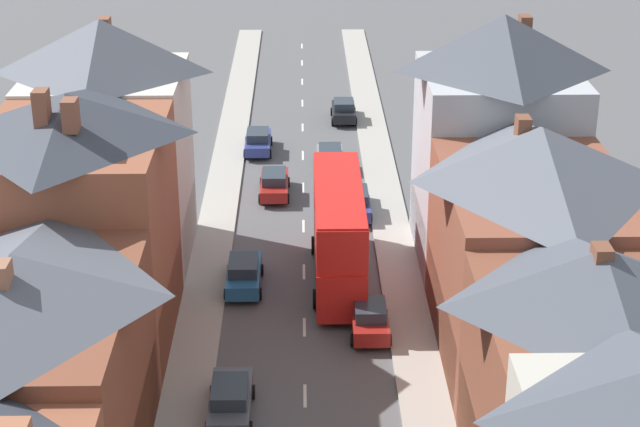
{
  "coord_description": "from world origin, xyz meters",
  "views": [
    {
      "loc": [
        -0.05,
        -15.15,
        25.43
      ],
      "look_at": [
        0.89,
        37.85,
        2.59
      ],
      "focal_mm": 60.0,
      "sensor_mm": 36.0,
      "label": 1
    }
  ],
  "objects_px": {
    "double_decker_bus_lead": "(338,232)",
    "car_parked_left_a": "(330,157)",
    "car_mid_white": "(258,141)",
    "car_near_silver": "(370,319)",
    "car_parked_right_b": "(355,202)",
    "car_parked_right_a": "(230,400)",
    "car_near_blue": "(344,110)",
    "car_parked_left_b": "(274,183)",
    "car_far_grey": "(244,273)"
  },
  "relations": [
    {
      "from": "double_decker_bus_lead",
      "to": "car_parked_left_a",
      "type": "relative_size",
      "value": 2.65
    },
    {
      "from": "car_mid_white",
      "to": "car_parked_left_a",
      "type": "bearing_deg",
      "value": -34.35
    },
    {
      "from": "car_near_silver",
      "to": "car_parked_right_b",
      "type": "bearing_deg",
      "value": 90.0
    },
    {
      "from": "double_decker_bus_lead",
      "to": "car_parked_right_b",
      "type": "xyz_separation_m",
      "value": [
        1.31,
        8.77,
        -2.0
      ]
    },
    {
      "from": "car_parked_right_a",
      "to": "car_parked_right_b",
      "type": "xyz_separation_m",
      "value": [
        6.2,
        21.27,
        -0.01
      ]
    },
    {
      "from": "car_near_blue",
      "to": "car_parked_left_b",
      "type": "height_order",
      "value": "car_near_blue"
    },
    {
      "from": "car_parked_right_a",
      "to": "car_parked_left_b",
      "type": "distance_m",
      "value": 24.4
    },
    {
      "from": "car_mid_white",
      "to": "double_decker_bus_lead",
      "type": "bearing_deg",
      "value": -76.15
    },
    {
      "from": "double_decker_bus_lead",
      "to": "car_near_silver",
      "type": "relative_size",
      "value": 2.83
    },
    {
      "from": "car_parked_left_a",
      "to": "car_parked_right_b",
      "type": "distance_m",
      "value": 7.82
    },
    {
      "from": "car_parked_left_a",
      "to": "car_near_blue",
      "type": "bearing_deg",
      "value": 82.67
    },
    {
      "from": "double_decker_bus_lead",
      "to": "car_near_silver",
      "type": "xyz_separation_m",
      "value": [
        1.31,
        -5.66,
        -1.98
      ]
    },
    {
      "from": "car_parked_left_a",
      "to": "car_parked_right_a",
      "type": "xyz_separation_m",
      "value": [
        -4.9,
        -28.99,
        0.03
      ]
    },
    {
      "from": "car_far_grey",
      "to": "car_parked_right_b",
      "type": "height_order",
      "value": "car_far_grey"
    },
    {
      "from": "car_parked_right_a",
      "to": "car_mid_white",
      "type": "relative_size",
      "value": 1.01
    },
    {
      "from": "car_parked_right_a",
      "to": "car_parked_right_b",
      "type": "distance_m",
      "value": 22.16
    },
    {
      "from": "double_decker_bus_lead",
      "to": "car_parked_right_a",
      "type": "distance_m",
      "value": 13.57
    },
    {
      "from": "car_near_blue",
      "to": "car_mid_white",
      "type": "bearing_deg",
      "value": -132.55
    },
    {
      "from": "double_decker_bus_lead",
      "to": "car_mid_white",
      "type": "height_order",
      "value": "double_decker_bus_lead"
    },
    {
      "from": "car_near_blue",
      "to": "car_parked_left_a",
      "type": "distance_m",
      "value": 10.19
    },
    {
      "from": "double_decker_bus_lead",
      "to": "car_parked_left_b",
      "type": "xyz_separation_m",
      "value": [
        -3.59,
        11.86,
        -2.0
      ]
    },
    {
      "from": "car_near_silver",
      "to": "car_parked_left_b",
      "type": "bearing_deg",
      "value": 105.62
    },
    {
      "from": "car_parked_left_a",
      "to": "car_mid_white",
      "type": "relative_size",
      "value": 0.94
    },
    {
      "from": "car_parked_left_a",
      "to": "car_parked_right_a",
      "type": "relative_size",
      "value": 0.93
    },
    {
      "from": "car_near_silver",
      "to": "car_parked_left_b",
      "type": "xyz_separation_m",
      "value": [
        -4.9,
        17.53,
        -0.02
      ]
    },
    {
      "from": "double_decker_bus_lead",
      "to": "car_near_silver",
      "type": "bearing_deg",
      "value": -76.99
    },
    {
      "from": "car_parked_right_a",
      "to": "car_mid_white",
      "type": "distance_m",
      "value": 32.34
    },
    {
      "from": "car_parked_left_b",
      "to": "car_parked_right_b",
      "type": "height_order",
      "value": "car_parked_right_b"
    },
    {
      "from": "car_near_silver",
      "to": "double_decker_bus_lead",
      "type": "bearing_deg",
      "value": 103.01
    },
    {
      "from": "car_near_blue",
      "to": "car_parked_left_b",
      "type": "bearing_deg",
      "value": -108.41
    },
    {
      "from": "car_parked_right_b",
      "to": "car_far_grey",
      "type": "bearing_deg",
      "value": -123.09
    },
    {
      "from": "car_parked_left_b",
      "to": "car_mid_white",
      "type": "relative_size",
      "value": 1.04
    },
    {
      "from": "car_parked_left_b",
      "to": "car_mid_white",
      "type": "distance_m",
      "value": 8.07
    },
    {
      "from": "car_parked_left_a",
      "to": "car_far_grey",
      "type": "distance_m",
      "value": 17.91
    },
    {
      "from": "car_near_blue",
      "to": "car_parked_left_a",
      "type": "relative_size",
      "value": 0.97
    },
    {
      "from": "car_near_blue",
      "to": "car_parked_right_a",
      "type": "height_order",
      "value": "car_parked_right_a"
    },
    {
      "from": "double_decker_bus_lead",
      "to": "car_far_grey",
      "type": "distance_m",
      "value": 5.33
    },
    {
      "from": "double_decker_bus_lead",
      "to": "car_near_blue",
      "type": "relative_size",
      "value": 2.74
    },
    {
      "from": "car_near_silver",
      "to": "car_parked_right_a",
      "type": "height_order",
      "value": "car_near_silver"
    },
    {
      "from": "car_far_grey",
      "to": "car_parked_right_a",
      "type": "bearing_deg",
      "value": -90.0
    },
    {
      "from": "car_parked_right_b",
      "to": "car_parked_left_b",
      "type": "bearing_deg",
      "value": 147.72
    },
    {
      "from": "car_mid_white",
      "to": "car_near_silver",
      "type": "bearing_deg",
      "value": -76.33
    },
    {
      "from": "car_parked_left_b",
      "to": "car_far_grey",
      "type": "height_order",
      "value": "car_far_grey"
    },
    {
      "from": "car_parked_left_a",
      "to": "car_far_grey",
      "type": "xyz_separation_m",
      "value": [
        -4.9,
        -17.23,
        0.04
      ]
    },
    {
      "from": "car_parked_left_b",
      "to": "car_parked_right_b",
      "type": "distance_m",
      "value": 5.8
    },
    {
      "from": "car_parked_left_a",
      "to": "car_mid_white",
      "type": "height_order",
      "value": "car_mid_white"
    },
    {
      "from": "car_parked_left_b",
      "to": "double_decker_bus_lead",
      "type": "bearing_deg",
      "value": -73.16
    },
    {
      "from": "car_parked_left_a",
      "to": "car_parked_right_a",
      "type": "distance_m",
      "value": 29.4
    },
    {
      "from": "double_decker_bus_lead",
      "to": "car_parked_right_b",
      "type": "height_order",
      "value": "double_decker_bus_lead"
    },
    {
      "from": "car_parked_left_b",
      "to": "car_parked_right_b",
      "type": "bearing_deg",
      "value": -32.28
    }
  ]
}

